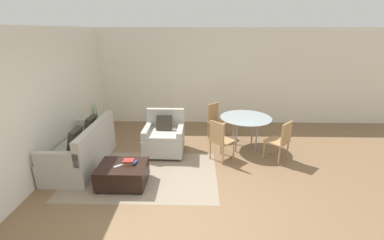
{
  "coord_description": "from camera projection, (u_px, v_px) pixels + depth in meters",
  "views": [
    {
      "loc": [
        0.16,
        -3.51,
        2.67
      ],
      "look_at": [
        0.04,
        1.96,
        0.75
      ],
      "focal_mm": 24.0,
      "sensor_mm": 36.0,
      "label": 1
    }
  ],
  "objects": [
    {
      "name": "book_stack",
      "position": [
        129.0,
        162.0,
        4.62
      ],
      "size": [
        0.26,
        0.17,
        0.07
      ],
      "color": "gold",
      "rests_on": "ottoman"
    },
    {
      "name": "wall_left",
      "position": [
        55.0,
        98.0,
        5.22
      ],
      "size": [
        0.06,
        12.0,
        2.75
      ],
      "color": "white",
      "rests_on": "ground_plane"
    },
    {
      "name": "wall_back",
      "position": [
        192.0,
        77.0,
        7.47
      ],
      "size": [
        12.0,
        0.06,
        2.75
      ],
      "color": "white",
      "rests_on": "ground_plane"
    },
    {
      "name": "area_rug",
      "position": [
        144.0,
        174.0,
        5.03
      ],
      "size": [
        2.85,
        1.86,
        0.01
      ],
      "color": "gray",
      "rests_on": "ground_plane"
    },
    {
      "name": "ground_plane",
      "position": [
        187.0,
        203.0,
        4.2
      ],
      "size": [
        20.0,
        20.0,
        0.0
      ],
      "primitive_type": "plane",
      "color": "brown"
    },
    {
      "name": "potted_plant",
      "position": [
        96.0,
        132.0,
        6.51
      ],
      "size": [
        0.39,
        0.39,
        1.07
      ],
      "color": "brown",
      "rests_on": "ground_plane"
    },
    {
      "name": "dining_table",
      "position": [
        246.0,
        121.0,
        5.94
      ],
      "size": [
        1.18,
        1.18,
        0.77
      ],
      "color": "#99A8AD",
      "rests_on": "ground_plane"
    },
    {
      "name": "dining_chair_near_right",
      "position": [
        281.0,
        139.0,
        5.38
      ],
      "size": [
        0.59,
        0.59,
        0.9
      ],
      "color": "tan",
      "rests_on": "ground_plane"
    },
    {
      "name": "dining_chair_near_left",
      "position": [
        220.0,
        138.0,
        5.41
      ],
      "size": [
        0.59,
        0.59,
        0.9
      ],
      "color": "tan",
      "rests_on": "ground_plane"
    },
    {
      "name": "couch",
      "position": [
        83.0,
        151.0,
        5.29
      ],
      "size": [
        0.86,
        1.82,
        0.93
      ],
      "color": "#B2ADA3",
      "rests_on": "ground_plane"
    },
    {
      "name": "ottoman",
      "position": [
        123.0,
        174.0,
        4.63
      ],
      "size": [
        0.85,
        0.68,
        0.39
      ],
      "color": "black",
      "rests_on": "ground_plane"
    },
    {
      "name": "tv_remote_primary",
      "position": [
        118.0,
        166.0,
        4.54
      ],
      "size": [
        0.14,
        0.13,
        0.01
      ],
      "color": "#B7B7BC",
      "rests_on": "ottoman"
    },
    {
      "name": "dining_chair_far_left",
      "position": [
        216.0,
        118.0,
        6.62
      ],
      "size": [
        0.59,
        0.59,
        0.9
      ],
      "color": "tan",
      "rests_on": "ground_plane"
    },
    {
      "name": "armchair",
      "position": [
        164.0,
        137.0,
        5.83
      ],
      "size": [
        0.88,
        0.88,
        0.95
      ],
      "color": "#B2ADA3",
      "rests_on": "ground_plane"
    }
  ]
}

